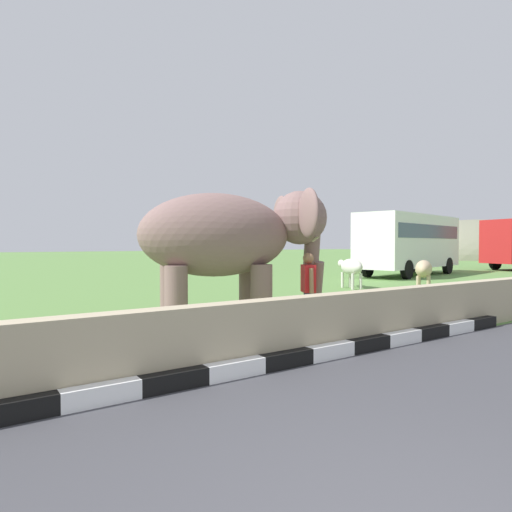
{
  "coord_description": "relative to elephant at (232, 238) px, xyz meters",
  "views": [
    {
      "loc": [
        -2.22,
        -1.31,
        1.85
      ],
      "look_at": [
        2.88,
        6.08,
        1.6
      ],
      "focal_mm": 31.39,
      "sensor_mm": 36.0,
      "label": 1
    }
  ],
  "objects": [
    {
      "name": "cow_mid",
      "position": [
        10.02,
        2.44,
        -1.1
      ],
      "size": [
        1.82,
        1.37,
        1.23
      ],
      "color": "tan",
      "rests_on": "ground_plane"
    },
    {
      "name": "elephant",
      "position": [
        0.0,
        0.0,
        0.0
      ],
      "size": [
        4.08,
        2.96,
        2.99
      ],
      "color": "#7D5F5C",
      "rests_on": "ground_plane"
    },
    {
      "name": "cow_near",
      "position": [
        8.91,
        5.11,
        -1.1
      ],
      "size": [
        1.05,
        1.92,
        1.23
      ],
      "color": "beige",
      "rests_on": "ground_plane"
    },
    {
      "name": "barrier_parapet",
      "position": [
        -0.63,
        -2.4,
        -1.47
      ],
      "size": [
        28.0,
        0.36,
        1.0
      ],
      "primitive_type": "cube",
      "color": "tan",
      "rests_on": "ground_plane"
    },
    {
      "name": "striped_curb",
      "position": [
        -2.98,
        -2.7,
        -1.85
      ],
      "size": [
        16.2,
        0.2,
        0.24
      ],
      "color": "white",
      "rests_on": "ground_plane"
    },
    {
      "name": "person_handler",
      "position": [
        1.44,
        -0.72,
        -1.04
      ],
      "size": [
        0.4,
        0.61,
        1.66
      ],
      "color": "navy",
      "rests_on": "ground_plane"
    },
    {
      "name": "bus_white",
      "position": [
        17.42,
        8.53,
        0.11
      ],
      "size": [
        9.27,
        4.34,
        3.5
      ],
      "color": "silver",
      "rests_on": "ground_plane"
    },
    {
      "name": "hill_east",
      "position": [
        52.37,
        24.21,
        -1.97
      ],
      "size": [
        25.58,
        20.47,
        10.04
      ],
      "color": "slate",
      "rests_on": "ground_plane"
    }
  ]
}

